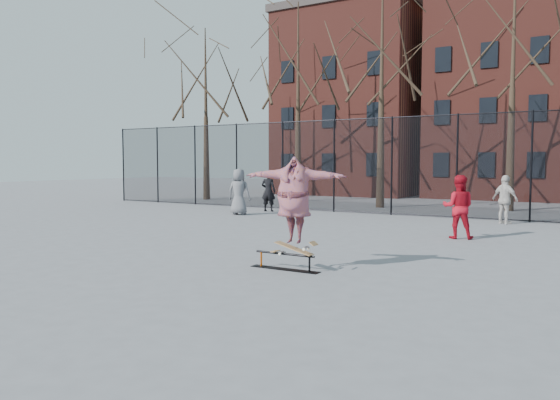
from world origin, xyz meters
The scene contains 11 objects.
ground centered at (0.00, 0.00, 0.00)m, with size 100.00×100.00×0.00m, color slate.
skate_rail centered at (0.77, 1.00, 0.13)m, with size 1.53×0.23×0.34m.
skateboard centered at (0.98, 1.00, 0.39)m, with size 0.89×0.21×0.11m, color brown, non-canonical shape.
skater centered at (0.98, 1.00, 1.30)m, with size 2.10×0.57×1.71m, color #52398F.
bystander_grey centered at (-6.71, 9.75, 0.95)m, with size 0.92×0.60×1.89m, color slate.
bystander_black centered at (-6.54, 11.70, 0.89)m, with size 0.65×0.42×1.78m, color black.
bystander_red centered at (2.63, 7.39, 0.90)m, with size 0.87×0.68×1.79m, color #B00F1E.
bystander_white centered at (3.13, 11.96, 0.85)m, with size 1.00×0.42×1.71m, color beige.
fence centered at (-0.01, 13.00, 2.05)m, with size 34.03×0.07×4.00m.
tree_row centered at (-0.25, 17.15, 7.36)m, with size 33.66×7.46×10.67m.
rowhouses centered at (0.72, 26.00, 6.06)m, with size 29.00×7.00×13.00m.
Camera 1 is at (6.38, -8.29, 2.16)m, focal length 35.00 mm.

